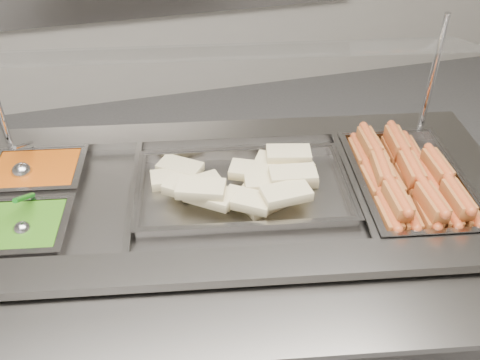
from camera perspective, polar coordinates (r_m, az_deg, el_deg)
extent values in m
cube|color=slate|center=(1.93, -1.40, -10.76)|extent=(1.77, 0.99, 0.81)
cube|color=gray|center=(1.41, -0.87, -9.18)|extent=(1.74, 0.44, 0.03)
cube|color=gray|center=(1.91, -2.16, 5.04)|extent=(1.74, 0.44, 0.03)
cube|color=gray|center=(1.86, 24.26, 0.32)|extent=(0.21, 0.54, 0.03)
cube|color=black|center=(1.72, -1.55, -3.78)|extent=(1.58, 0.79, 0.02)
cube|color=gray|center=(1.70, 11.94, -0.06)|extent=(0.11, 0.52, 0.01)
cube|color=gray|center=(1.66, -11.30, -1.17)|extent=(0.11, 0.52, 0.01)
cube|color=gray|center=(1.33, -0.40, -14.93)|extent=(1.69, 0.53, 0.02)
cylinder|color=silver|center=(1.95, 19.95, 10.72)|extent=(0.02, 0.02, 0.41)
cube|color=silver|center=(1.62, -2.22, 13.53)|extent=(1.56, 0.54, 0.08)
cube|color=#B9510A|center=(1.85, -20.73, 0.20)|extent=(0.29, 0.25, 0.08)
cube|color=#1E6C11|center=(1.65, -22.68, -5.43)|extent=(0.29, 0.25, 0.08)
cube|color=#A85723|center=(1.61, 15.51, -3.81)|extent=(0.07, 0.15, 0.05)
cylinder|color=#B64020|center=(1.60, 15.63, -3.29)|extent=(0.05, 0.16, 0.03)
cube|color=#A85723|center=(1.73, 13.96, -0.33)|extent=(0.07, 0.14, 0.05)
cylinder|color=#B64020|center=(1.72, 14.06, 0.21)|extent=(0.05, 0.16, 0.03)
cube|color=#A85723|center=(1.85, 12.61, 2.72)|extent=(0.07, 0.15, 0.05)
cylinder|color=#B64020|center=(1.84, 12.70, 3.25)|extent=(0.05, 0.16, 0.03)
cube|color=#A85723|center=(1.63, 17.42, -3.73)|extent=(0.08, 0.15, 0.05)
cylinder|color=#B64020|center=(1.62, 17.56, -3.16)|extent=(0.06, 0.16, 0.03)
cube|color=#A85723|center=(1.75, 15.76, -0.22)|extent=(0.07, 0.15, 0.05)
cylinder|color=#B64020|center=(1.74, 15.87, 0.30)|extent=(0.05, 0.16, 0.03)
cube|color=#A85723|center=(1.87, 14.31, 2.77)|extent=(0.07, 0.15, 0.05)
cylinder|color=#B64020|center=(1.86, 14.40, 3.31)|extent=(0.05, 0.16, 0.03)
cube|color=#A85723|center=(1.65, 19.33, -3.53)|extent=(0.07, 0.15, 0.05)
cylinder|color=#B64020|center=(1.64, 19.47, -3.02)|extent=(0.06, 0.16, 0.03)
cube|color=#A85723|center=(1.77, 17.55, -0.14)|extent=(0.07, 0.15, 0.05)
cylinder|color=#B64020|center=(1.76, 17.67, 0.39)|extent=(0.05, 0.16, 0.03)
cube|color=#A85723|center=(1.89, 16.00, 2.82)|extent=(0.07, 0.15, 0.05)
cylinder|color=#B64020|center=(1.88, 16.11, 3.36)|extent=(0.06, 0.16, 0.03)
cube|color=#A85723|center=(1.68, 21.17, -3.42)|extent=(0.08, 0.15, 0.05)
cylinder|color=#B64020|center=(1.66, 21.32, -2.88)|extent=(0.06, 0.16, 0.03)
cube|color=#A85723|center=(1.79, 19.30, -0.06)|extent=(0.08, 0.15, 0.05)
cylinder|color=#B64020|center=(1.78, 19.43, 0.47)|extent=(0.06, 0.16, 0.03)
cube|color=#A85723|center=(1.91, 17.65, 2.86)|extent=(0.07, 0.15, 0.05)
cylinder|color=#B64020|center=(1.90, 17.77, 3.40)|extent=(0.06, 0.16, 0.03)
cube|color=#A85723|center=(1.70, 22.94, -3.25)|extent=(0.07, 0.14, 0.05)
cylinder|color=#B64020|center=(1.69, 23.10, -2.74)|extent=(0.05, 0.16, 0.03)
cube|color=#A85723|center=(1.81, 20.98, 0.03)|extent=(0.08, 0.15, 0.05)
cylinder|color=#B64020|center=(1.80, 21.12, 0.55)|extent=(0.06, 0.16, 0.03)
cube|color=#A85723|center=(1.60, 16.44, -2.16)|extent=(0.07, 0.14, 0.05)
cylinder|color=#B64020|center=(1.59, 16.57, -1.59)|extent=(0.05, 0.16, 0.03)
cube|color=#A85723|center=(1.71, 14.88, 1.12)|extent=(0.08, 0.15, 0.05)
cylinder|color=#B64020|center=(1.70, 14.99, 1.67)|extent=(0.07, 0.16, 0.03)
cube|color=#A85723|center=(1.83, 13.64, 3.85)|extent=(0.07, 0.15, 0.05)
cylinder|color=#B64020|center=(1.82, 13.73, 4.38)|extent=(0.05, 0.16, 0.03)
cube|color=#A85723|center=(1.62, 19.78, -2.25)|extent=(0.06, 0.14, 0.05)
cylinder|color=#B64020|center=(1.61, 19.93, -1.68)|extent=(0.05, 0.16, 0.03)
cube|color=#A85723|center=(1.74, 17.81, 1.13)|extent=(0.08, 0.15, 0.05)
cylinder|color=#B64020|center=(1.73, 17.94, 1.67)|extent=(0.06, 0.16, 0.03)
cube|color=#A85723|center=(1.86, 16.37, 3.95)|extent=(0.08, 0.15, 0.05)
cylinder|color=#B64020|center=(1.85, 16.48, 4.48)|extent=(0.06, 0.16, 0.03)
cube|color=#A85723|center=(1.66, 22.20, -1.92)|extent=(0.07, 0.15, 0.05)
cylinder|color=#B64020|center=(1.65, 22.36, -1.37)|extent=(0.05, 0.16, 0.03)
cube|color=#A85723|center=(1.78, 20.27, 1.38)|extent=(0.07, 0.14, 0.05)
cylinder|color=#B64020|center=(1.77, 20.41, 1.92)|extent=(0.05, 0.16, 0.03)
cube|color=beige|center=(1.62, -2.89, -1.64)|extent=(0.16, 0.15, 0.03)
cube|color=beige|center=(1.65, -4.35, -0.57)|extent=(0.15, 0.10, 0.03)
cube|color=beige|center=(1.70, 5.92, 0.26)|extent=(0.15, 0.11, 0.03)
cube|color=beige|center=(1.70, -7.14, 0.17)|extent=(0.14, 0.09, 0.03)
cube|color=beige|center=(1.75, 5.43, 1.48)|extent=(0.15, 0.09, 0.03)
cube|color=beige|center=(1.74, -6.41, 1.31)|extent=(0.16, 0.15, 0.03)
cube|color=beige|center=(1.60, 2.78, -2.37)|extent=(0.16, 0.12, 0.03)
cube|color=beige|center=(1.63, 2.77, -1.17)|extent=(0.16, 0.15, 0.03)
cube|color=beige|center=(1.60, -5.60, -0.89)|extent=(0.16, 0.15, 0.03)
cube|color=beige|center=(1.71, 4.01, 1.78)|extent=(0.16, 0.14, 0.03)
cube|color=beige|center=(1.57, -3.26, -1.71)|extent=(0.16, 0.15, 0.03)
cube|color=beige|center=(1.62, 2.99, -0.21)|extent=(0.15, 0.10, 0.03)
cube|color=beige|center=(1.55, 0.83, -2.19)|extent=(0.16, 0.14, 0.03)
cube|color=beige|center=(1.67, 1.32, 0.97)|extent=(0.16, 0.13, 0.03)
cube|color=beige|center=(1.71, 5.20, 2.76)|extent=(0.15, 0.11, 0.03)
cube|color=beige|center=(1.61, 5.67, 0.54)|extent=(0.15, 0.10, 0.03)
cube|color=beige|center=(1.55, -4.21, -0.95)|extent=(0.16, 0.12, 0.03)
cube|color=beige|center=(1.54, 4.95, -1.44)|extent=(0.14, 0.09, 0.03)
sphere|color=#B6B7BC|center=(1.83, -22.22, 0.75)|extent=(0.07, 0.07, 0.07)
cylinder|color=#B6B7BC|center=(1.85, -22.09, 3.50)|extent=(0.04, 0.15, 0.09)
sphere|color=#B6B7BC|center=(1.61, -22.17, -4.98)|extent=(0.05, 0.05, 0.05)
cylinder|color=#136F17|center=(1.63, -22.03, -1.77)|extent=(0.04, 0.13, 0.09)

